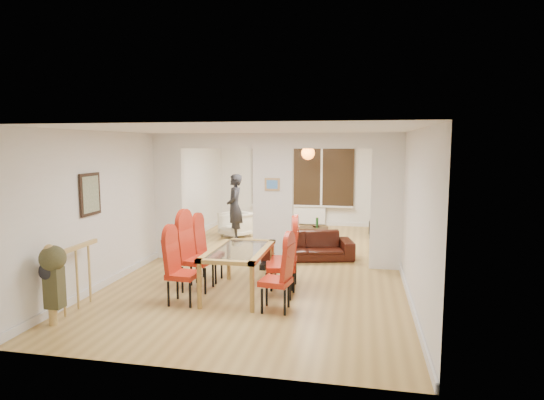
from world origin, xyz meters
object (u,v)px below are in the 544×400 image
(dining_table, at_px, (239,271))
(dining_chair_rc, at_px, (284,255))
(sofa, at_px, (306,246))
(dining_chair_lb, at_px, (198,255))
(television, at_px, (371,226))
(dining_chair_rb, at_px, (280,261))
(bottle, at_px, (317,222))
(dining_chair_lc, at_px, (209,251))
(bowl, at_px, (316,226))
(coffee_table, at_px, (308,232))
(person, at_px, (235,207))
(armchair, at_px, (236,224))
(dining_chair_la, at_px, (183,269))
(dining_chair_ra, at_px, (276,276))

(dining_table, xyz_separation_m, dining_chair_rc, (0.64, 0.50, 0.17))
(sofa, bearing_deg, dining_chair_lb, -136.38)
(dining_chair_rc, xyz_separation_m, television, (1.52, 4.70, -0.28))
(dining_chair_rb, height_order, television, dining_chair_rb)
(television, bearing_deg, bottle, 120.96)
(dining_chair_lb, relative_size, dining_chair_lc, 1.12)
(bowl, bearing_deg, coffee_table, -154.45)
(person, bearing_deg, bottle, 96.44)
(armchair, bearing_deg, television, 49.43)
(dining_chair_rb, distance_m, sofa, 2.42)
(dining_table, bearing_deg, dining_chair_rc, 38.17)
(dining_table, height_order, bowl, dining_table)
(armchair, distance_m, person, 0.63)
(dining_chair_la, distance_m, dining_chair_lc, 1.17)
(dining_table, xyz_separation_m, bowl, (0.74, 4.89, -0.11))
(dining_table, bearing_deg, person, 106.79)
(armchair, bearing_deg, dining_chair_ra, -31.92)
(dining_chair_lc, xyz_separation_m, dining_chair_ra, (1.41, -1.20, -0.01))
(person, height_order, bottle, person)
(dining_chair_la, distance_m, dining_chair_lb, 0.66)
(dining_table, relative_size, dining_chair_lc, 1.51)
(dining_chair_lc, relative_size, person, 0.63)
(dining_chair_lb, relative_size, sofa, 0.61)
(dining_table, xyz_separation_m, dining_chair_lb, (-0.72, 0.07, 0.21))
(bottle, bearing_deg, bowl, 115.14)
(bottle, distance_m, bowl, 0.13)
(television, bearing_deg, sofa, 169.15)
(dining_chair_lb, bearing_deg, armchair, 106.63)
(dining_chair_rc, distance_m, armchair, 4.35)
(sofa, relative_size, television, 2.17)
(television, xyz_separation_m, coffee_table, (-1.62, -0.40, -0.14))
(person, bearing_deg, television, 93.61)
(dining_table, height_order, dining_chair_lc, dining_chair_lc)
(bottle, bearing_deg, sofa, -89.83)
(dining_chair_rc, distance_m, sofa, 1.97)
(dining_chair_ra, distance_m, dining_chair_rb, 0.65)
(dining_chair_ra, height_order, coffee_table, dining_chair_ra)
(dining_table, xyz_separation_m, dining_chair_rb, (0.66, 0.05, 0.19))
(bottle, bearing_deg, dining_chair_la, -105.27)
(dining_table, distance_m, person, 4.22)
(television, bearing_deg, person, 125.18)
(dining_table, distance_m, television, 5.63)
(dining_table, xyz_separation_m, person, (-1.21, 4.01, 0.46))
(dining_chair_la, relative_size, person, 0.63)
(armchair, height_order, coffee_table, armchair)
(sofa, xyz_separation_m, bowl, (-0.04, 2.44, -0.02))
(dining_chair_la, bearing_deg, bottle, 78.61)
(dining_table, bearing_deg, television, 67.43)
(dining_chair_ra, relative_size, bowl, 4.78)
(dining_chair_la, bearing_deg, sofa, 67.81)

